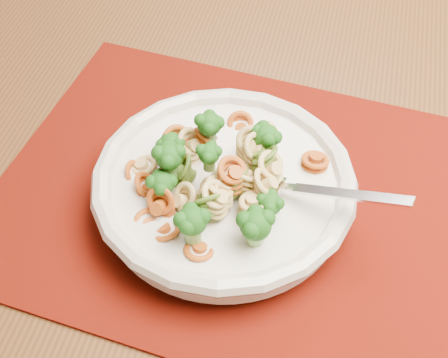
{
  "coord_description": "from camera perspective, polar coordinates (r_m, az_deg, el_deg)",
  "views": [
    {
      "loc": [
        -0.29,
        -0.68,
        1.21
      ],
      "look_at": [
        -0.31,
        -0.29,
        0.76
      ],
      "focal_mm": 50.0,
      "sensor_mm": 36.0,
      "label": 1
    }
  ],
  "objects": [
    {
      "name": "pasta_broccoli_heap",
      "position": [
        0.59,
        0.0,
        0.38
      ],
      "size": [
        0.22,
        0.22,
        0.06
      ],
      "primitive_type": null,
      "color": "tan",
      "rests_on": "pasta_bowl"
    },
    {
      "name": "dining_table",
      "position": [
        0.75,
        -0.1,
        -3.44
      ],
      "size": [
        1.45,
        1.07,
        0.71
      ],
      "rotation": [
        0.0,
        0.0,
        -0.18
      ],
      "color": "#5A3519",
      "rests_on": "ground"
    },
    {
      "name": "pasta_bowl",
      "position": [
        0.6,
        0.0,
        -0.65
      ],
      "size": [
        0.26,
        0.26,
        0.05
      ],
      "color": "beige",
      "rests_on": "placemat"
    },
    {
      "name": "fork",
      "position": [
        0.59,
        4.24,
        -0.54
      ],
      "size": [
        0.18,
        0.1,
        0.08
      ],
      "primitive_type": null,
      "rotation": [
        0.0,
        -0.35,
        -0.43
      ],
      "color": "silver",
      "rests_on": "pasta_bowl"
    },
    {
      "name": "placemat",
      "position": [
        0.64,
        1.1,
        -1.52
      ],
      "size": [
        0.56,
        0.49,
        0.0
      ],
      "primitive_type": "cube",
      "rotation": [
        0.0,
        0.0,
        -0.28
      ],
      "color": "#550C03",
      "rests_on": "dining_table"
    }
  ]
}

